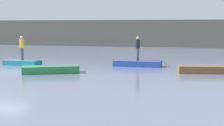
{
  "coord_description": "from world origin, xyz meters",
  "views": [
    {
      "loc": [
        11.55,
        -19.18,
        2.98
      ],
      "look_at": [
        6.42,
        2.31,
        0.46
      ],
      "focal_mm": 53.44,
      "sensor_mm": 36.0,
      "label": 1
    }
  ],
  "objects_px": {
    "rowboat_teal": "(22,63)",
    "person_yellow_shirt": "(22,47)",
    "person_dark_shirt": "(138,47)",
    "rowboat_brown": "(202,69)",
    "rowboat_blue": "(138,63)",
    "rowboat_green": "(51,69)"
  },
  "relations": [
    {
      "from": "person_dark_shirt",
      "to": "person_yellow_shirt",
      "type": "distance_m",
      "value": 8.6
    },
    {
      "from": "rowboat_green",
      "to": "rowboat_brown",
      "type": "relative_size",
      "value": 1.16
    },
    {
      "from": "rowboat_green",
      "to": "rowboat_brown",
      "type": "xyz_separation_m",
      "value": [
        9.2,
        2.31,
        0.0
      ]
    },
    {
      "from": "rowboat_teal",
      "to": "rowboat_blue",
      "type": "height_order",
      "value": "rowboat_blue"
    },
    {
      "from": "rowboat_teal",
      "to": "rowboat_blue",
      "type": "relative_size",
      "value": 0.79
    },
    {
      "from": "person_dark_shirt",
      "to": "rowboat_brown",
      "type": "bearing_deg",
      "value": -27.97
    },
    {
      "from": "rowboat_teal",
      "to": "person_yellow_shirt",
      "type": "bearing_deg",
      "value": -85.41
    },
    {
      "from": "rowboat_teal",
      "to": "rowboat_green",
      "type": "relative_size",
      "value": 0.78
    },
    {
      "from": "rowboat_blue",
      "to": "person_dark_shirt",
      "type": "bearing_deg",
      "value": 0.0
    },
    {
      "from": "rowboat_teal",
      "to": "rowboat_green",
      "type": "distance_m",
      "value": 5.04
    },
    {
      "from": "rowboat_green",
      "to": "person_yellow_shirt",
      "type": "bearing_deg",
      "value": 114.42
    },
    {
      "from": "rowboat_brown",
      "to": "person_yellow_shirt",
      "type": "relative_size",
      "value": 1.67
    },
    {
      "from": "person_dark_shirt",
      "to": "person_yellow_shirt",
      "type": "xyz_separation_m",
      "value": [
        -8.49,
        -1.35,
        -0.01
      ]
    },
    {
      "from": "rowboat_teal",
      "to": "person_dark_shirt",
      "type": "distance_m",
      "value": 8.68
    },
    {
      "from": "rowboat_blue",
      "to": "person_dark_shirt",
      "type": "distance_m",
      "value": 1.18
    },
    {
      "from": "rowboat_green",
      "to": "person_dark_shirt",
      "type": "height_order",
      "value": "person_dark_shirt"
    },
    {
      "from": "rowboat_brown",
      "to": "person_yellow_shirt",
      "type": "height_order",
      "value": "person_yellow_shirt"
    },
    {
      "from": "rowboat_teal",
      "to": "person_yellow_shirt",
      "type": "distance_m",
      "value": 1.19
    },
    {
      "from": "rowboat_blue",
      "to": "rowboat_brown",
      "type": "xyz_separation_m",
      "value": [
        4.48,
        -2.38,
        0.02
      ]
    },
    {
      "from": "person_dark_shirt",
      "to": "rowboat_blue",
      "type": "bearing_deg",
      "value": 0.0
    },
    {
      "from": "rowboat_brown",
      "to": "rowboat_blue",
      "type": "bearing_deg",
      "value": 143.22
    },
    {
      "from": "rowboat_teal",
      "to": "rowboat_brown",
      "type": "relative_size",
      "value": 0.9
    }
  ]
}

